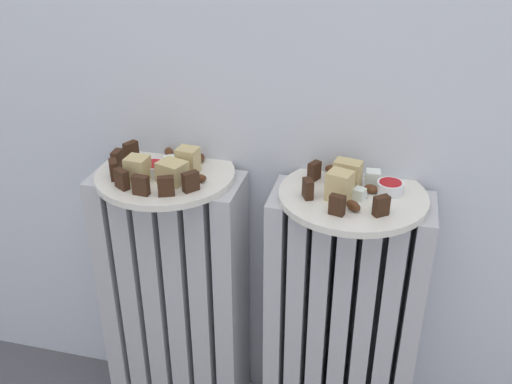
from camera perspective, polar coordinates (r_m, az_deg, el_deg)
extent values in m
cube|color=#B2B2B7|center=(1.28, -13.04, -9.03)|extent=(0.04, 0.13, 0.55)
cube|color=#B2B2B7|center=(1.26, -11.02, -9.42)|extent=(0.04, 0.13, 0.55)
cube|color=#B2B2B7|center=(1.24, -8.93, -9.81)|extent=(0.04, 0.13, 0.55)
cube|color=#B2B2B7|center=(1.23, -6.78, -10.20)|extent=(0.04, 0.13, 0.55)
cube|color=#B2B2B7|center=(1.21, -4.57, -10.58)|extent=(0.04, 0.13, 0.55)
cube|color=#B2B2B7|center=(1.20, -2.31, -10.95)|extent=(0.04, 0.13, 0.55)
cube|color=#B2B2B7|center=(1.19, 2.18, -11.64)|extent=(0.03, 0.13, 0.55)
cube|color=#B2B2B7|center=(1.18, 4.22, -11.93)|extent=(0.03, 0.13, 0.55)
cube|color=#B2B2B7|center=(1.18, 6.28, -12.21)|extent=(0.03, 0.13, 0.55)
cube|color=#B2B2B7|center=(1.17, 8.36, -12.48)|extent=(0.03, 0.13, 0.55)
cube|color=#B2B2B7|center=(1.17, 10.44, -12.72)|extent=(0.03, 0.13, 0.55)
cube|color=#B2B2B7|center=(1.17, 12.53, -12.96)|extent=(0.03, 0.13, 0.55)
cube|color=#B2B2B7|center=(1.17, 14.63, -13.17)|extent=(0.03, 0.13, 0.55)
cylinder|color=silver|center=(1.09, -8.80, 1.67)|extent=(0.26, 0.26, 0.01)
cylinder|color=silver|center=(1.02, 9.43, -0.39)|extent=(0.26, 0.26, 0.01)
cube|color=#382114|center=(1.14, -12.10, 3.96)|extent=(0.02, 0.03, 0.03)
cube|color=#382114|center=(1.11, -13.38, 3.11)|extent=(0.02, 0.03, 0.03)
cube|color=#382114|center=(1.07, -13.73, 2.13)|extent=(0.03, 0.03, 0.03)
cube|color=#382114|center=(1.03, -12.97, 1.23)|extent=(0.03, 0.03, 0.03)
cube|color=#382114|center=(1.01, -11.18, 0.65)|extent=(0.03, 0.02, 0.03)
cube|color=#382114|center=(1.00, -8.77, 0.57)|extent=(0.03, 0.02, 0.03)
cube|color=#382114|center=(1.00, -6.39, 1.01)|extent=(0.03, 0.03, 0.03)
cube|color=tan|center=(1.07, -6.64, 3.08)|extent=(0.04, 0.04, 0.05)
cube|color=tan|center=(1.05, -11.47, 2.24)|extent=(0.04, 0.04, 0.04)
cube|color=tan|center=(1.04, -8.16, 1.93)|extent=(0.06, 0.05, 0.04)
cube|color=white|center=(1.10, -6.40, 3.11)|extent=(0.02, 0.02, 0.02)
cube|color=white|center=(1.08, -8.13, 2.37)|extent=(0.02, 0.02, 0.02)
cube|color=white|center=(1.10, -8.44, 2.95)|extent=(0.03, 0.03, 0.02)
ellipsoid|color=#4C2814|center=(1.10, -11.04, 2.70)|extent=(0.02, 0.03, 0.02)
ellipsoid|color=#4C2814|center=(1.14, -8.49, 3.85)|extent=(0.03, 0.03, 0.02)
ellipsoid|color=#4C2814|center=(1.04, -5.63, 1.34)|extent=(0.03, 0.02, 0.01)
ellipsoid|color=#4C2814|center=(1.12, -5.41, 3.35)|extent=(0.02, 0.03, 0.02)
cylinder|color=white|center=(1.08, -9.95, 2.29)|extent=(0.05, 0.05, 0.02)
cylinder|color=#B21419|center=(1.08, -9.98, 2.54)|extent=(0.04, 0.04, 0.01)
cube|color=#382114|center=(1.04, 5.71, 2.05)|extent=(0.02, 0.03, 0.03)
cube|color=#382114|center=(0.98, 5.09, 0.32)|extent=(0.02, 0.03, 0.03)
cube|color=#382114|center=(0.94, 7.92, -1.27)|extent=(0.03, 0.02, 0.03)
cube|color=#382114|center=(0.95, 12.12, -1.32)|extent=(0.03, 0.03, 0.03)
cube|color=tan|center=(0.98, 8.16, 0.61)|extent=(0.05, 0.04, 0.05)
cube|color=tan|center=(1.02, 8.91, 1.74)|extent=(0.05, 0.04, 0.05)
cube|color=white|center=(0.99, 10.04, -0.16)|extent=(0.02, 0.02, 0.02)
cube|color=white|center=(0.97, 11.89, -1.08)|extent=(0.02, 0.02, 0.02)
cube|color=white|center=(1.04, 11.33, 1.41)|extent=(0.03, 0.03, 0.02)
ellipsoid|color=#4C2814|center=(1.02, 11.16, 0.31)|extent=(0.03, 0.03, 0.01)
ellipsoid|color=#4C2814|center=(1.07, 7.51, 2.23)|extent=(0.03, 0.02, 0.02)
ellipsoid|color=#4C2814|center=(0.96, 9.47, -1.34)|extent=(0.03, 0.03, 0.02)
ellipsoid|color=#4C2814|center=(1.05, 7.41, 1.59)|extent=(0.02, 0.03, 0.02)
cylinder|color=white|center=(1.02, 12.93, 0.41)|extent=(0.05, 0.05, 0.02)
cylinder|color=#B21419|center=(1.02, 12.96, 0.68)|extent=(0.04, 0.04, 0.01)
cube|color=silver|center=(1.03, 10.56, 0.37)|extent=(0.02, 0.07, 0.00)
cube|color=silver|center=(1.08, 10.43, 1.79)|extent=(0.02, 0.02, 0.00)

